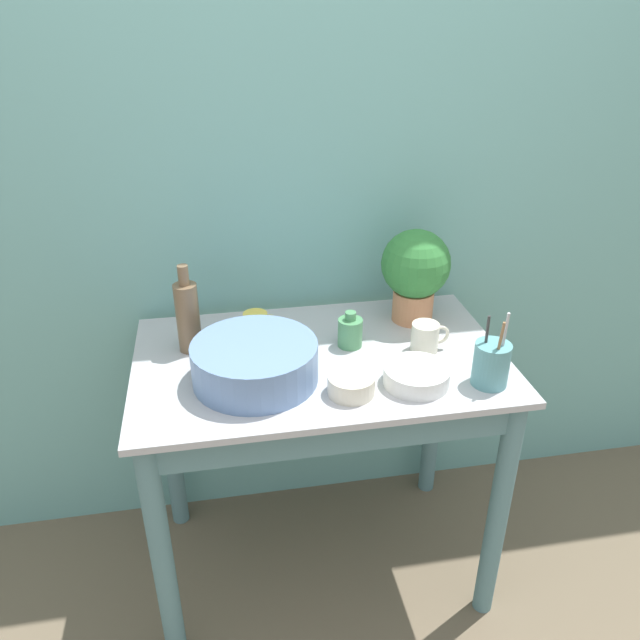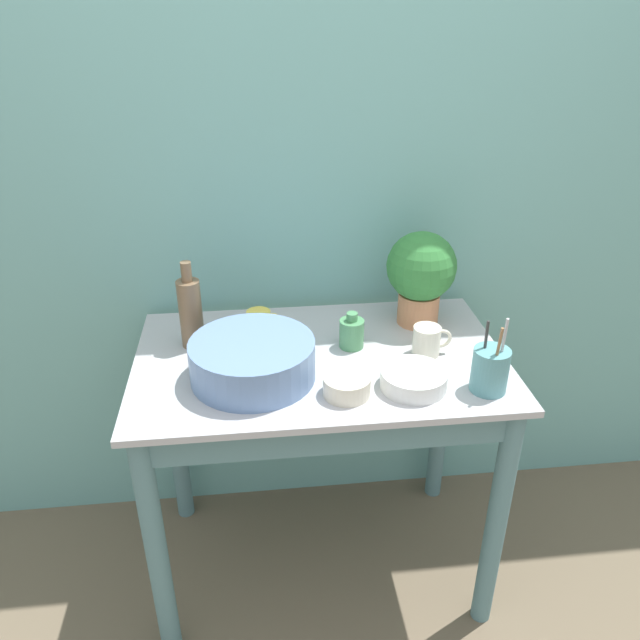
# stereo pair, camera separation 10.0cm
# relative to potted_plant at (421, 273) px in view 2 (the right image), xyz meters

# --- Properties ---
(wall_back) EXTENTS (6.00, 0.05, 2.40)m
(wall_back) POSITION_rel_potted_plant_xyz_m (-0.33, 0.21, 0.20)
(wall_back) COLOR #70ADA8
(wall_back) RESTS_ON ground_plane
(counter_table) EXTENTS (1.07, 0.66, 0.83)m
(counter_table) POSITION_rel_potted_plant_xyz_m (-0.33, -0.20, -0.36)
(counter_table) COLOR slate
(counter_table) RESTS_ON ground_plane
(potted_plant) EXTENTS (0.21, 0.21, 0.30)m
(potted_plant) POSITION_rel_potted_plant_xyz_m (0.00, 0.00, 0.00)
(potted_plant) COLOR tan
(potted_plant) RESTS_ON counter_table
(bowl_wash_large) EXTENTS (0.34, 0.34, 0.11)m
(bowl_wash_large) POSITION_rel_potted_plant_xyz_m (-0.53, -0.27, -0.12)
(bowl_wash_large) COLOR #6684B2
(bowl_wash_large) RESTS_ON counter_table
(bottle_tall) EXTENTS (0.07, 0.07, 0.27)m
(bottle_tall) POSITION_rel_potted_plant_xyz_m (-0.70, -0.07, -0.06)
(bottle_tall) COLOR brown
(bottle_tall) RESTS_ON counter_table
(bottle_short) EXTENTS (0.07, 0.07, 0.11)m
(bottle_short) POSITION_rel_potted_plant_xyz_m (-0.23, -0.13, -0.13)
(bottle_short) COLOR #4C8C59
(bottle_short) RESTS_ON counter_table
(mug_yellow) EXTENTS (0.11, 0.07, 0.08)m
(mug_yellow) POSITION_rel_potted_plant_xyz_m (-0.50, -0.02, -0.13)
(mug_yellow) COLOR #E5CC4C
(mug_yellow) RESTS_ON counter_table
(mug_cream) EXTENTS (0.11, 0.08, 0.09)m
(mug_cream) POSITION_rel_potted_plant_xyz_m (-0.02, -0.20, -0.13)
(mug_cream) COLOR beige
(mug_cream) RESTS_ON counter_table
(bowl_small_enamel_white) EXTENTS (0.18, 0.18, 0.05)m
(bowl_small_enamel_white) POSITION_rel_potted_plant_xyz_m (-0.10, -0.36, -0.15)
(bowl_small_enamel_white) COLOR silver
(bowl_small_enamel_white) RESTS_ON counter_table
(bowl_small_cream) EXTENTS (0.12, 0.12, 0.05)m
(bowl_small_cream) POSITION_rel_potted_plant_xyz_m (-0.29, -0.37, -0.15)
(bowl_small_cream) COLOR beige
(bowl_small_cream) RESTS_ON counter_table
(utensil_cup) EXTENTS (0.10, 0.10, 0.22)m
(utensil_cup) POSITION_rel_potted_plant_xyz_m (0.09, -0.40, -0.11)
(utensil_cup) COLOR #569399
(utensil_cup) RESTS_ON counter_table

